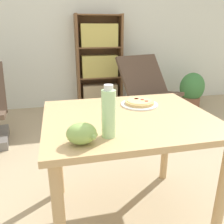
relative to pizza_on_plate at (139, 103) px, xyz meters
name	(u,v)px	position (x,y,z in m)	size (l,w,h in m)	color
ground_plane	(113,210)	(-0.22, -0.12, -0.78)	(14.00, 14.00, 0.00)	tan
wall_back	(74,25)	(-0.22, 2.51, 0.52)	(8.00, 0.05, 2.60)	silver
dining_table	(128,133)	(-0.13, -0.19, -0.13)	(1.02, 0.84, 0.76)	tan
pizza_on_plate	(139,103)	(0.00, 0.00, 0.00)	(0.26, 0.26, 0.04)	white
grape_bunch	(82,134)	(-0.45, -0.49, 0.04)	(0.14, 0.11, 0.10)	#93BC5B
drink_bottle	(109,113)	(-0.31, -0.44, 0.11)	(0.07, 0.07, 0.26)	#B7EAA3
lounge_chair_far	(148,99)	(0.73, 1.62, -0.49)	(0.87, 0.93, 0.88)	slate
bookshelf	(99,65)	(0.14, 2.34, -0.08)	(0.73, 0.26, 1.47)	brown
potted_plant_floor	(192,90)	(1.62, 1.95, -0.49)	(0.41, 0.35, 0.57)	#8E5B42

